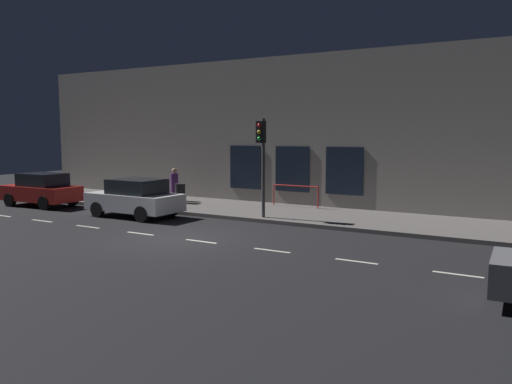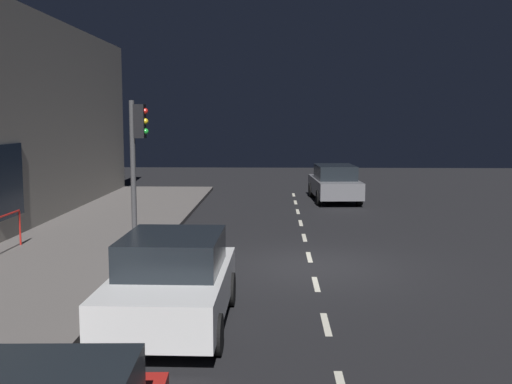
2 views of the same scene
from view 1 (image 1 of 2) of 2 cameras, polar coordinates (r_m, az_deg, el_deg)
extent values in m
plane|color=black|center=(17.51, -8.66, -5.01)|extent=(60.00, 60.00, 0.00)
cube|color=#5B5654|center=(22.61, 1.41, -2.18)|extent=(4.50, 32.00, 0.15)
cube|color=gray|center=(24.62, 4.35, 6.52)|extent=(0.60, 32.00, 7.02)
cube|color=#192333|center=(23.34, 9.61, 2.27)|extent=(0.04, 1.75, 2.11)
cube|color=#192333|center=(24.38, 3.97, 2.51)|extent=(0.04, 1.75, 2.11)
cube|color=#192333|center=(25.63, -1.17, 2.71)|extent=(0.04, 1.75, 2.11)
cube|color=beige|center=(13.87, 21.15, -8.38)|extent=(0.12, 1.20, 0.01)
cube|color=beige|center=(14.49, 10.88, -7.43)|extent=(0.12, 1.20, 0.01)
cube|color=beige|center=(15.53, 1.76, -6.39)|extent=(0.12, 1.20, 0.01)
cube|color=beige|center=(16.91, -6.02, -5.37)|extent=(0.12, 1.20, 0.01)
cube|color=beige|center=(18.55, -12.50, -4.44)|extent=(0.12, 1.20, 0.01)
cube|color=beige|center=(20.39, -17.86, -3.63)|extent=(0.12, 1.20, 0.01)
cube|color=beige|center=(22.39, -22.29, -2.93)|extent=(0.12, 1.20, 0.01)
cube|color=beige|center=(24.49, -25.97, -2.33)|extent=(0.12, 1.20, 0.01)
cylinder|color=#424244|center=(20.50, 0.82, 2.60)|extent=(0.13, 0.13, 3.87)
cube|color=black|center=(20.29, 0.54, 6.56)|extent=(0.26, 0.32, 0.84)
sphere|color=red|center=(20.17, 0.34, 7.28)|extent=(0.15, 0.15, 0.15)
sphere|color=gold|center=(20.17, 0.34, 6.57)|extent=(0.15, 0.15, 0.15)
sphere|color=green|center=(20.17, 0.34, 5.85)|extent=(0.15, 0.15, 0.15)
cube|color=red|center=(26.90, -22.39, -0.10)|extent=(1.89, 3.88, 0.70)
cube|color=black|center=(26.72, -22.24, 1.26)|extent=(1.61, 2.04, 0.60)
cylinder|color=black|center=(27.37, -25.24, -0.78)|extent=(0.25, 0.65, 0.64)
cylinder|color=black|center=(28.35, -22.62, -0.44)|extent=(0.25, 0.65, 0.64)
cylinder|color=black|center=(25.51, -22.08, -1.12)|extent=(0.25, 0.65, 0.64)
cylinder|color=black|center=(26.56, -19.40, -0.73)|extent=(0.25, 0.65, 0.64)
cube|color=silver|center=(22.27, -13.11, -1.04)|extent=(1.92, 4.01, 0.70)
cube|color=black|center=(22.08, -12.86, 0.61)|extent=(1.67, 2.09, 0.60)
cylinder|color=black|center=(22.59, -16.89, -1.83)|extent=(0.23, 0.64, 0.64)
cylinder|color=black|center=(23.79, -13.74, -1.34)|extent=(0.23, 0.64, 0.64)
cylinder|color=black|center=(20.83, -12.34, -2.38)|extent=(0.23, 0.64, 0.64)
cylinder|color=black|center=(22.12, -9.21, -1.81)|extent=(0.23, 0.64, 0.64)
cylinder|color=#5B2D70|center=(26.07, -8.89, 0.55)|extent=(0.47, 0.47, 1.36)
sphere|color=tan|center=(26.00, -8.92, 2.31)|extent=(0.25, 0.25, 0.25)
cube|color=tan|center=(26.11, -8.80, 2.33)|extent=(0.06, 0.08, 0.07)
cylinder|color=black|center=(25.20, -8.26, -0.21)|extent=(0.48, 0.48, 0.86)
cylinder|color=black|center=(25.15, -8.28, 0.83)|extent=(0.50, 0.50, 0.06)
cylinder|color=red|center=(23.22, 6.78, -0.63)|extent=(0.05, 0.05, 0.95)
cylinder|color=red|center=(24.20, 1.96, -0.31)|extent=(0.05, 0.05, 0.95)
cylinder|color=red|center=(23.64, 4.33, 0.68)|extent=(0.05, 2.22, 0.05)
camera|label=2|loc=(29.13, -30.43, 5.77)|focal=42.87mm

